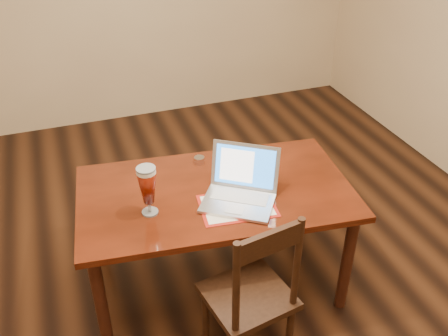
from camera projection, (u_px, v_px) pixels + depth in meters
name	position (u px, v px, depth m)	size (l,w,h in m)	color
ground	(209.00, 294.00, 2.98)	(5.00, 5.00, 0.00)	black
dining_table	(215.00, 202.00, 2.72)	(1.55, 0.99, 0.96)	#541A0B
dining_chair	(252.00, 296.00, 2.39)	(0.45, 0.44, 0.93)	black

